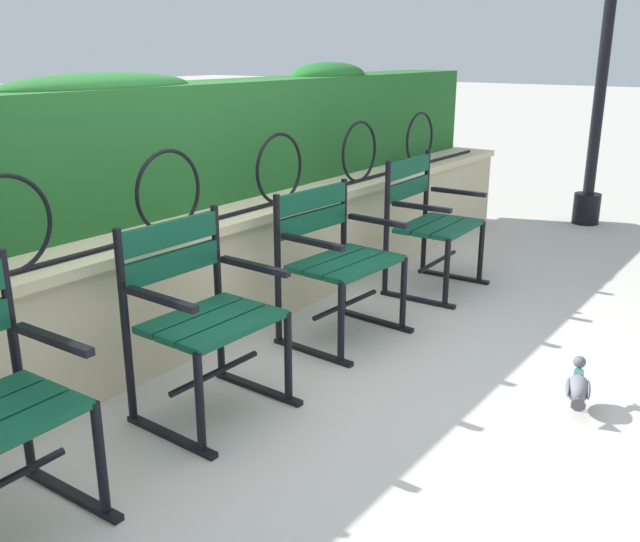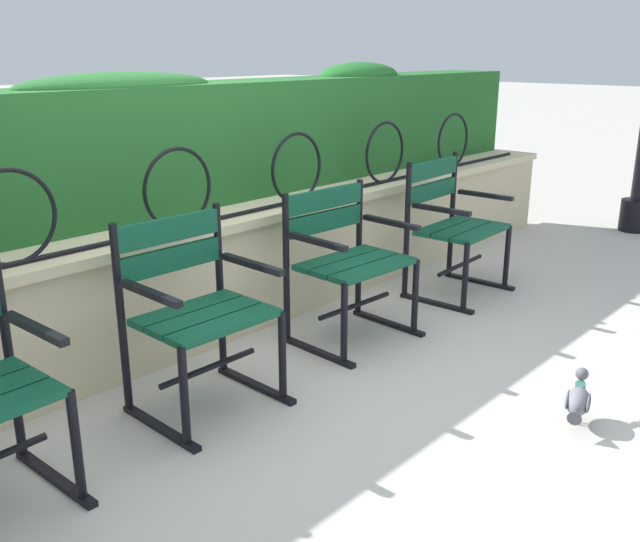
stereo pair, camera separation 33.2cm
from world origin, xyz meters
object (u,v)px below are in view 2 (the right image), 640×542
at_px(park_chair_centre_left, 195,308).
at_px(pigeon_near_chairs, 578,400).
at_px(park_chair_centre_right, 345,258).
at_px(park_chair_rightmost, 452,223).

relative_size(park_chair_centre_left, pigeon_near_chairs, 3.03).
relative_size(park_chair_centre_left, park_chair_centre_right, 1.04).
height_order(park_chair_rightmost, pigeon_near_chairs, park_chair_rightmost).
bearing_deg(park_chair_centre_left, park_chair_rightmost, -0.35).
distance_m(park_chair_centre_left, park_chair_rightmost, 2.10).
height_order(park_chair_centre_right, pigeon_near_chairs, park_chair_centre_right).
distance_m(park_chair_centre_right, pigeon_near_chairs, 1.43).
height_order(park_chair_centre_left, park_chair_rightmost, park_chair_rightmost).
bearing_deg(park_chair_centre_right, park_chair_rightmost, -1.69).
xyz_separation_m(park_chair_centre_left, park_chair_rightmost, (2.10, -0.01, 0.01)).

